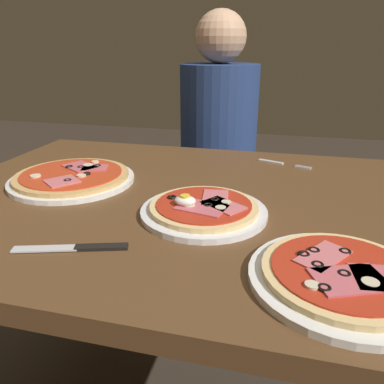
{
  "coord_description": "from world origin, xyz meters",
  "views": [
    {
      "loc": [
        0.24,
        -0.78,
        1.05
      ],
      "look_at": [
        0.05,
        -0.04,
        0.75
      ],
      "focal_mm": 35.48,
      "sensor_mm": 36.0,
      "label": 1
    }
  ],
  "objects_px": {
    "pizza_across_left": "(72,178)",
    "diner_person": "(218,165)",
    "dining_table": "(175,238)",
    "fork": "(280,163)",
    "pizza_foreground": "(204,209)",
    "knife": "(79,248)",
    "pizza_across_right": "(343,277)"
  },
  "relations": [
    {
      "from": "pizza_across_left",
      "to": "diner_person",
      "type": "bearing_deg",
      "value": 72.26
    },
    {
      "from": "dining_table",
      "to": "diner_person",
      "type": "bearing_deg",
      "value": 92.67
    },
    {
      "from": "fork",
      "to": "dining_table",
      "type": "bearing_deg",
      "value": -126.55
    },
    {
      "from": "dining_table",
      "to": "pizza_foreground",
      "type": "relative_size",
      "value": 4.38
    },
    {
      "from": "dining_table",
      "to": "pizza_foreground",
      "type": "distance_m",
      "value": 0.18
    },
    {
      "from": "knife",
      "to": "diner_person",
      "type": "distance_m",
      "value": 1.07
    },
    {
      "from": "diner_person",
      "to": "pizza_across_left",
      "type": "bearing_deg",
      "value": 72.26
    },
    {
      "from": "fork",
      "to": "knife",
      "type": "xyz_separation_m",
      "value": [
        -0.32,
        -0.59,
        0.0
      ]
    },
    {
      "from": "pizza_foreground",
      "to": "diner_person",
      "type": "relative_size",
      "value": 0.22
    },
    {
      "from": "pizza_foreground",
      "to": "diner_person",
      "type": "bearing_deg",
      "value": 98.27
    },
    {
      "from": "fork",
      "to": "diner_person",
      "type": "distance_m",
      "value": 0.56
    },
    {
      "from": "pizza_across_right",
      "to": "knife",
      "type": "distance_m",
      "value": 0.43
    },
    {
      "from": "dining_table",
      "to": "pizza_across_right",
      "type": "relative_size",
      "value": 4.17
    },
    {
      "from": "pizza_foreground",
      "to": "knife",
      "type": "height_order",
      "value": "pizza_foreground"
    },
    {
      "from": "knife",
      "to": "diner_person",
      "type": "xyz_separation_m",
      "value": [
        0.05,
        1.06,
        -0.17
      ]
    },
    {
      "from": "dining_table",
      "to": "pizza_foreground",
      "type": "height_order",
      "value": "pizza_foreground"
    },
    {
      "from": "pizza_foreground",
      "to": "pizza_across_left",
      "type": "relative_size",
      "value": 0.84
    },
    {
      "from": "diner_person",
      "to": "pizza_foreground",
      "type": "bearing_deg",
      "value": 98.27
    },
    {
      "from": "fork",
      "to": "pizza_foreground",
      "type": "bearing_deg",
      "value": -109.48
    },
    {
      "from": "pizza_across_right",
      "to": "dining_table",
      "type": "bearing_deg",
      "value": 140.89
    },
    {
      "from": "pizza_across_left",
      "to": "fork",
      "type": "xyz_separation_m",
      "value": [
        0.51,
        0.29,
        -0.01
      ]
    },
    {
      "from": "pizza_across_right",
      "to": "knife",
      "type": "height_order",
      "value": "pizza_across_right"
    },
    {
      "from": "fork",
      "to": "knife",
      "type": "bearing_deg",
      "value": -118.34
    },
    {
      "from": "dining_table",
      "to": "fork",
      "type": "xyz_separation_m",
      "value": [
        0.23,
        0.31,
        0.11
      ]
    },
    {
      "from": "fork",
      "to": "knife",
      "type": "height_order",
      "value": "knife"
    },
    {
      "from": "pizza_across_left",
      "to": "pizza_across_right",
      "type": "relative_size",
      "value": 1.14
    },
    {
      "from": "dining_table",
      "to": "knife",
      "type": "xyz_separation_m",
      "value": [
        -0.09,
        -0.28,
        0.11
      ]
    },
    {
      "from": "pizza_across_right",
      "to": "diner_person",
      "type": "distance_m",
      "value": 1.13
    },
    {
      "from": "fork",
      "to": "diner_person",
      "type": "xyz_separation_m",
      "value": [
        -0.27,
        0.47,
        -0.17
      ]
    },
    {
      "from": "pizza_across_left",
      "to": "pizza_across_right",
      "type": "distance_m",
      "value": 0.68
    },
    {
      "from": "pizza_across_right",
      "to": "pizza_foreground",
      "type": "bearing_deg",
      "value": 143.09
    },
    {
      "from": "pizza_across_left",
      "to": "dining_table",
      "type": "bearing_deg",
      "value": -5.28
    }
  ]
}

